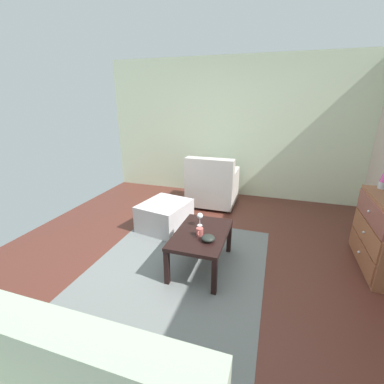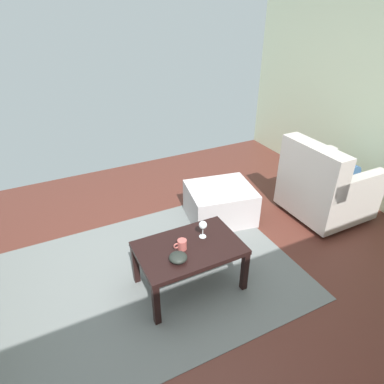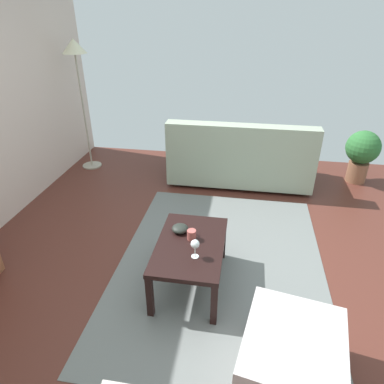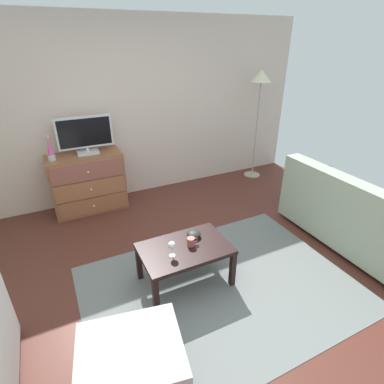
{
  "view_description": "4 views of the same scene",
  "coord_description": "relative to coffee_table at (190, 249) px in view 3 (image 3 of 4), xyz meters",
  "views": [
    {
      "loc": [
        2.39,
        0.73,
        1.81
      ],
      "look_at": [
        -0.1,
        -0.07,
        0.88
      ],
      "focal_mm": 24.55,
      "sensor_mm": 36.0,
      "label": 1
    },
    {
      "loc": [
        0.87,
        1.97,
        2.2
      ],
      "look_at": [
        -0.2,
        -0.17,
        0.8
      ],
      "focal_mm": 31.39,
      "sensor_mm": 36.0,
      "label": 2
    },
    {
      "loc": [
        -2.29,
        -0.34,
        2.14
      ],
      "look_at": [
        0.03,
        0.05,
        0.85
      ],
      "focal_mm": 31.8,
      "sensor_mm": 36.0,
      "label": 3
    },
    {
      "loc": [
        -1.04,
        -2.08,
        2.21
      ],
      "look_at": [
        0.07,
        0.17,
        0.93
      ],
      "focal_mm": 28.22,
      "sensor_mm": 36.0,
      "label": 4
    }
  ],
  "objects": [
    {
      "name": "ground_plane",
      "position": [
        0.07,
        -0.04,
        -0.4
      ],
      "size": [
        5.83,
        5.08,
        0.05
      ],
      "primitive_type": "cube",
      "color": "#52281F"
    },
    {
      "name": "area_rug",
      "position": [
        0.27,
        -0.24,
        -0.37
      ],
      "size": [
        2.6,
        1.9,
        0.01
      ],
      "primitive_type": "cube",
      "color": "slate",
      "rests_on": "ground_plane"
    },
    {
      "name": "coffee_table",
      "position": [
        0.0,
        0.0,
        0.0
      ],
      "size": [
        0.86,
        0.55,
        0.43
      ],
      "color": "black",
      "rests_on": "ground_plane"
    },
    {
      "name": "wine_glass",
      "position": [
        -0.16,
        -0.06,
        0.17
      ],
      "size": [
        0.07,
        0.07,
        0.16
      ],
      "color": "silver",
      "rests_on": "coffee_table"
    },
    {
      "name": "mug",
      "position": [
        0.07,
        -0.0,
        0.1
      ],
      "size": [
        0.11,
        0.08,
        0.09
      ],
      "color": "#AA514B",
      "rests_on": "coffee_table"
    },
    {
      "name": "bowl_decorative",
      "position": [
        0.15,
        0.12,
        0.09
      ],
      "size": [
        0.14,
        0.14,
        0.06
      ],
      "primitive_type": "ellipsoid",
      "color": "black",
      "rests_on": "coffee_table"
    },
    {
      "name": "couch_large",
      "position": [
        2.07,
        -0.33,
        -0.03
      ],
      "size": [
        0.85,
        1.88,
        0.88
      ],
      "color": "#332319",
      "rests_on": "ground_plane"
    },
    {
      "name": "ottoman",
      "position": [
        -0.76,
        -0.77,
        -0.18
      ],
      "size": [
        0.8,
        0.72,
        0.39
      ],
      "primitive_type": "cube",
      "rotation": [
        0.0,
        0.0,
        -0.18
      ],
      "color": "#BCB3B5",
      "rests_on": "ground_plane"
    },
    {
      "name": "standing_lamp",
      "position": [
        2.22,
        1.9,
        1.16
      ],
      "size": [
        0.32,
        0.32,
        1.79
      ],
      "color": "#A59E8C",
      "rests_on": "ground_plane"
    },
    {
      "name": "potted_plant",
      "position": [
        2.34,
        -1.93,
        0.06
      ],
      "size": [
        0.44,
        0.44,
        0.72
      ],
      "color": "brown",
      "rests_on": "ground_plane"
    }
  ]
}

